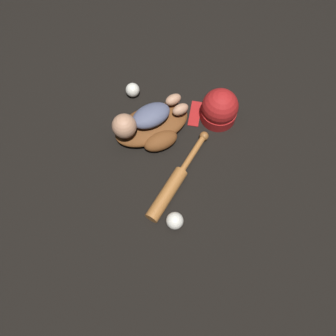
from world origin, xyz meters
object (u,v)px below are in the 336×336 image
object	(u,v)px
baby_figure	(144,118)
baseball	(175,221)
baseball_spare	(133,90)
baseball_glove	(153,127)
baseball_cap	(219,109)
baseball_bat	(173,184)

from	to	relation	value
baby_figure	baseball	xyz separation A→B (m)	(0.10, 0.45, -0.08)
baby_figure	baseball_spare	world-z (taller)	baby_figure
baseball_glove	baby_figure	xyz separation A→B (m)	(0.04, -0.02, 0.08)
baby_figure	baseball_cap	bearing A→B (deg)	164.25
baseball_spare	baseball_cap	distance (m)	0.43
baseball_glove	baseball_cap	xyz separation A→B (m)	(-0.30, 0.08, 0.03)
baseball	baseball_bat	bearing A→B (deg)	-117.67
baseball_glove	baseball_bat	size ratio (longest dim) A/B	0.85
baseball_spare	baseball_cap	xyz separation A→B (m)	(-0.29, 0.32, 0.04)
baseball_bat	baseball_cap	size ratio (longest dim) A/B	1.85
baseball_bat	baseball	size ratio (longest dim) A/B	6.07
baseball_glove	baseball_cap	bearing A→B (deg)	165.21
baby_figure	baseball_glove	bearing A→B (deg)	156.41
baseball_glove	baseball_spare	bearing A→B (deg)	-93.47
baby_figure	baseball_bat	distance (m)	0.32
baseball_bat	baseball_spare	size ratio (longest dim) A/B	6.31
baseball_bat	baseball	world-z (taller)	baseball
baseball	baseball_spare	size ratio (longest dim) A/B	1.04
baseball_bat	baseball_spare	xyz separation A→B (m)	(-0.07, -0.53, 0.01)
baseball	baseball_cap	xyz separation A→B (m)	(-0.44, -0.35, 0.03)
baseball_glove	baseball_spare	xyz separation A→B (m)	(-0.01, -0.24, -0.00)
baseball_glove	baby_figure	world-z (taller)	baby_figure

